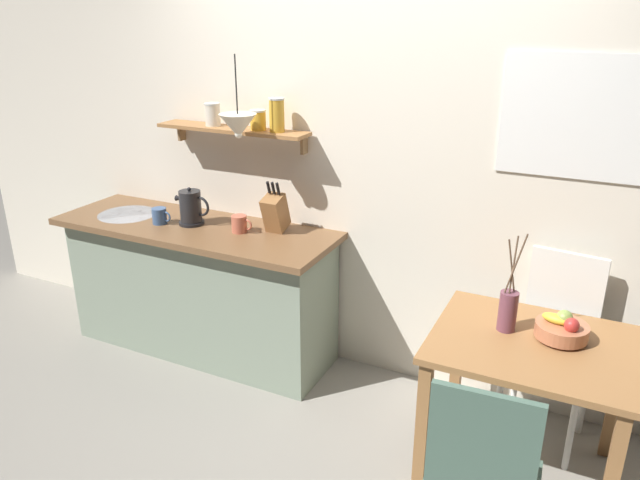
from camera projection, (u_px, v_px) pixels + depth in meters
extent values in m
plane|color=gray|center=(316.00, 414.00, 3.41)|extent=(14.00, 14.00, 0.00)
cube|color=silver|center=(399.00, 159.00, 3.39)|extent=(6.80, 0.10, 2.70)
cube|color=white|center=(574.00, 117.00, 2.87)|extent=(0.68, 0.01, 0.59)
cube|color=silver|center=(574.00, 117.00, 2.87)|extent=(0.62, 0.01, 0.53)
cube|color=gray|center=(201.00, 290.00, 3.93)|extent=(1.74, 0.52, 0.84)
cube|color=brown|center=(194.00, 228.00, 3.76)|extent=(1.83, 0.63, 0.04)
cylinder|color=#B7BABF|center=(128.00, 215.00, 3.95)|extent=(0.38, 0.38, 0.01)
cube|color=#9E6B3D|center=(232.00, 129.00, 3.62)|extent=(1.00, 0.18, 0.02)
cube|color=#99754C|center=(181.00, 131.00, 3.90)|extent=(0.02, 0.06, 0.12)
cube|color=#99754C|center=(304.00, 144.00, 3.53)|extent=(0.02, 0.06, 0.12)
cylinder|color=beige|center=(213.00, 115.00, 3.65)|extent=(0.09, 0.09, 0.13)
cylinder|color=silver|center=(212.00, 104.00, 3.63)|extent=(0.10, 0.10, 0.01)
cylinder|color=gold|center=(258.00, 121.00, 3.52)|extent=(0.09, 0.09, 0.11)
cylinder|color=silver|center=(258.00, 111.00, 3.50)|extent=(0.10, 0.10, 0.01)
cylinder|color=gold|center=(277.00, 116.00, 3.46)|extent=(0.09, 0.09, 0.18)
cylinder|color=silver|center=(276.00, 99.00, 3.42)|extent=(0.09, 0.09, 0.01)
cube|color=#9E6B3D|center=(532.00, 344.00, 2.74)|extent=(0.89, 0.75, 0.03)
cube|color=#9E6B3D|center=(422.00, 427.00, 2.76)|extent=(0.06, 0.06, 0.70)
cube|color=#9E6B3D|center=(457.00, 358.00, 3.30)|extent=(0.06, 0.06, 0.70)
cube|color=#9E6B3D|center=(615.00, 396.00, 2.98)|extent=(0.06, 0.06, 0.70)
cube|color=#4C6B5B|center=(481.00, 457.00, 2.06)|extent=(0.37, 0.05, 0.52)
cube|color=white|center=(548.00, 362.00, 3.06)|extent=(0.46, 0.44, 0.03)
cube|color=white|center=(564.00, 300.00, 3.10)|extent=(0.37, 0.07, 0.53)
cylinder|color=white|center=(498.00, 406.00, 3.10)|extent=(0.03, 0.03, 0.45)
cylinder|color=white|center=(571.00, 431.00, 2.92)|extent=(0.03, 0.03, 0.45)
cylinder|color=white|center=(516.00, 376.00, 3.36)|extent=(0.03, 0.03, 0.45)
cylinder|color=white|center=(584.00, 397.00, 3.18)|extent=(0.03, 0.03, 0.45)
cylinder|color=#BC704C|center=(560.00, 338.00, 2.75)|extent=(0.11, 0.11, 0.01)
cylinder|color=#BC704C|center=(561.00, 330.00, 2.74)|extent=(0.24, 0.24, 0.07)
ellipsoid|color=yellow|center=(556.00, 319.00, 2.73)|extent=(0.14, 0.09, 0.04)
sphere|color=red|center=(572.00, 325.00, 2.67)|extent=(0.07, 0.07, 0.07)
sphere|color=#8EA84C|center=(565.00, 318.00, 2.72)|extent=(0.08, 0.08, 0.08)
cylinder|color=brown|center=(508.00, 311.00, 2.80)|extent=(0.09, 0.09, 0.19)
cylinder|color=brown|center=(512.00, 266.00, 2.73)|extent=(0.05, 0.03, 0.26)
cylinder|color=brown|center=(514.00, 265.00, 2.72)|extent=(0.01, 0.03, 0.27)
cylinder|color=brown|center=(516.00, 264.00, 2.70)|extent=(0.07, 0.03, 0.29)
cylinder|color=black|center=(192.00, 223.00, 3.76)|extent=(0.16, 0.16, 0.02)
cylinder|color=#232326|center=(190.00, 206.00, 3.73)|extent=(0.13, 0.13, 0.20)
sphere|color=black|center=(189.00, 189.00, 3.69)|extent=(0.02, 0.02, 0.02)
cone|color=#232326|center=(179.00, 198.00, 3.75)|extent=(0.04, 0.04, 0.04)
torus|color=black|center=(201.00, 206.00, 3.69)|extent=(0.13, 0.02, 0.13)
cube|color=#9E6B3D|center=(275.00, 213.00, 3.59)|extent=(0.11, 0.19, 0.24)
cylinder|color=black|center=(269.00, 187.00, 3.53)|extent=(0.02, 0.04, 0.08)
cylinder|color=black|center=(273.00, 188.00, 3.52)|extent=(0.02, 0.04, 0.08)
cylinder|color=black|center=(278.00, 189.00, 3.51)|extent=(0.02, 0.04, 0.08)
cylinder|color=#3D5B89|center=(159.00, 216.00, 3.76)|extent=(0.09, 0.09, 0.10)
torus|color=#3D5B89|center=(166.00, 217.00, 3.74)|extent=(0.07, 0.01, 0.07)
cylinder|color=#C6664C|center=(239.00, 224.00, 3.61)|extent=(0.09, 0.09, 0.10)
torus|color=#C6664C|center=(247.00, 225.00, 3.59)|extent=(0.07, 0.01, 0.07)
cylinder|color=black|center=(236.00, 84.00, 3.29)|extent=(0.01, 0.01, 0.32)
cone|color=beige|center=(238.00, 126.00, 3.37)|extent=(0.21, 0.21, 0.13)
sphere|color=white|center=(238.00, 134.00, 3.38)|extent=(0.04, 0.04, 0.04)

